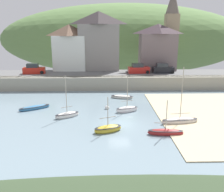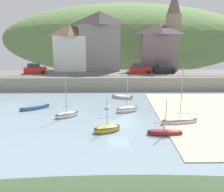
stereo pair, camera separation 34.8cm
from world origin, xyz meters
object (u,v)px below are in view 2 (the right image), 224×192
Objects in this scene: sailboat_tall_mast at (180,121)px; church_with_spire at (173,27)px; sailboat_blue_trim at (67,115)px; sailboat_nearest_shore at (35,107)px; mooring_buoy at (107,108)px; rowboat_small_beached at (107,129)px; waterfront_building_left at (71,47)px; waterfront_building_right at (159,47)px; motorboat_with_cabin at (122,97)px; parked_car_near_slipway at (35,69)px; parked_car_end_of_row at (164,69)px; sailboat_far_left at (127,109)px; waterfront_building_centre at (100,41)px; parked_car_by_wall at (139,69)px; sailboat_white_hull at (165,132)px.

church_with_spire is at bearing 70.48° from sailboat_tall_mast.
sailboat_tall_mast is 13.70m from sailboat_blue_trim.
sailboat_nearest_shore is 6.68× the size of mooring_buoy.
waterfront_building_left is at bearing 84.22° from rowboat_small_beached.
waterfront_building_right is 2.51× the size of motorboat_with_cabin.
rowboat_small_beached is (-2.39, -13.31, 0.09)m from motorboat_with_cabin.
parked_car_end_of_row is (25.33, 0.00, 0.00)m from parked_car_near_slipway.
sailboat_far_left is 18.86m from parked_car_end_of_row.
church_with_spire reaches higher than sailboat_far_left.
waterfront_building_right is at bearing 4.73° from parked_car_near_slipway.
sailboat_blue_trim is at bearing -98.56° from waterfront_building_centre.
sailboat_tall_mast is at bearing -90.01° from parked_car_by_wall.
sailboat_blue_trim reaches higher than sailboat_far_left.
waterfront_building_left is 22.98m from church_with_spire.
parked_car_by_wall is at bearing -29.83° from waterfront_building_centre.
waterfront_building_right is 26.51m from sailboat_tall_mast.
parked_car_near_slipway reaches higher than mooring_buoy.
waterfront_building_right is 29.55m from sailboat_nearest_shore.
mooring_buoy is at bearing -99.99° from motorboat_with_cabin.
waterfront_building_left reaches higher than sailboat_tall_mast.
waterfront_building_right is 1.85× the size of sailboat_far_left.
mooring_buoy is (-2.44, -5.56, -0.02)m from motorboat_with_cabin.
waterfront_building_centre is at bearing 103.73° from sailboat_tall_mast.
sailboat_nearest_shore is (-8.46, -19.72, -8.28)m from waterfront_building_centre.
waterfront_building_right is 2.24× the size of parked_car_near_slipway.
waterfront_building_centre is 23.02m from sailboat_far_left.
parked_car_by_wall is (3.64, 16.60, 2.88)m from sailboat_far_left.
sailboat_white_hull is (11.05, -5.57, -0.03)m from sailboat_blue_trim.
parked_car_near_slipway is at bearing -169.81° from waterfront_building_right.
waterfront_building_centre is at bearing -180.00° from waterfront_building_right.
sailboat_tall_mast is at bearing -48.25° from parked_car_near_slipway.
rowboat_small_beached is at bearing -111.01° from parked_car_by_wall.
waterfront_building_right is 2.43× the size of sailboat_white_hull.
sailboat_nearest_shore is at bearing 154.75° from sailboat_white_hull.
sailboat_blue_trim is 1.29× the size of parked_car_by_wall.
rowboat_small_beached is 7.75m from mooring_buoy.
church_with_spire reaches higher than rowboat_small_beached.
parked_car_by_wall reaches higher than motorboat_with_cabin.
parked_car_near_slipway reaches higher than sailboat_nearest_shore.
church_with_spire is 27.73× the size of mooring_buoy.
sailboat_tall_mast is at bearing -6.95° from rowboat_small_beached.
waterfront_building_centre is at bearing 119.25° from motorboat_with_cabin.
waterfront_building_left is 2.26× the size of parked_car_end_of_row.
sailboat_nearest_shore is 0.80× the size of sailboat_far_left.
church_with_spire is 4.52× the size of motorboat_with_cabin.
waterfront_building_centre is 2.82× the size of parked_car_by_wall.
church_with_spire is 29.86m from sailboat_far_left.
waterfront_building_centre is 3.06× the size of sailboat_white_hull.
sailboat_white_hull is at bearing -56.63° from sailboat_blue_trim.
waterfront_building_left reaches higher than parked_car_by_wall.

